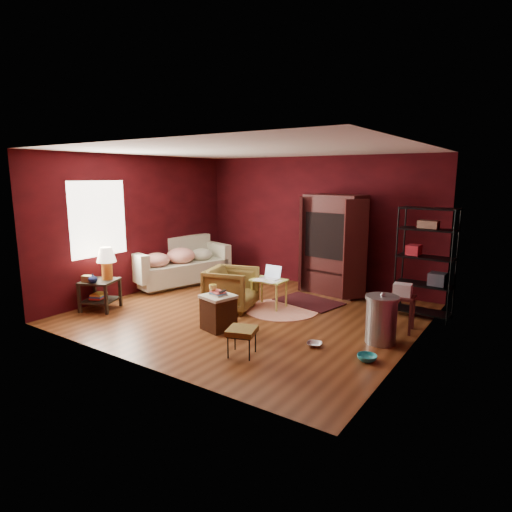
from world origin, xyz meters
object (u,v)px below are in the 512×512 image
(tv_armoire, at_px, (333,243))
(wire_shelving, at_px, (427,258))
(hamper, at_px, (218,312))
(armchair, at_px, (231,287))
(side_table, at_px, (103,272))
(laptop_desk, at_px, (269,282))
(sofa, at_px, (179,268))

(tv_armoire, bearing_deg, wire_shelving, -9.25)
(hamper, relative_size, wire_shelving, 0.34)
(armchair, bearing_deg, side_table, 108.33)
(side_table, height_order, wire_shelving, wire_shelving)
(armchair, relative_size, hamper, 1.31)
(armchair, height_order, laptop_desk, armchair)
(laptop_desk, height_order, wire_shelving, wire_shelving)
(side_table, bearing_deg, armchair, 33.64)
(tv_armoire, bearing_deg, armchair, -110.20)
(armchair, bearing_deg, laptop_desk, -60.82)
(laptop_desk, relative_size, wire_shelving, 0.40)
(sofa, xyz_separation_m, side_table, (0.15, -2.07, 0.32))
(armchair, xyz_separation_m, wire_shelving, (2.99, 1.47, 0.61))
(sofa, distance_m, laptop_desk, 2.59)
(armchair, bearing_deg, hamper, -169.14)
(sofa, distance_m, wire_shelving, 5.15)
(hamper, bearing_deg, wire_shelving, 43.75)
(hamper, xyz_separation_m, laptop_desk, (0.03, 1.44, 0.18))
(sofa, relative_size, hamper, 2.89)
(armchair, bearing_deg, sofa, 53.74)
(wire_shelving, bearing_deg, armchair, -151.08)
(laptop_desk, bearing_deg, side_table, -144.65)
(tv_armoire, bearing_deg, sofa, -151.22)
(laptop_desk, bearing_deg, hamper, -92.07)
(side_table, distance_m, hamper, 2.44)
(sofa, xyz_separation_m, laptop_desk, (2.57, -0.31, 0.11))
(tv_armoire, height_order, wire_shelving, tv_armoire)
(armchair, xyz_separation_m, tv_armoire, (1.05, 2.04, 0.63))
(hamper, bearing_deg, laptop_desk, 88.72)
(armchair, height_order, side_table, side_table)
(armchair, relative_size, wire_shelving, 0.45)
(armchair, distance_m, laptop_desk, 0.70)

